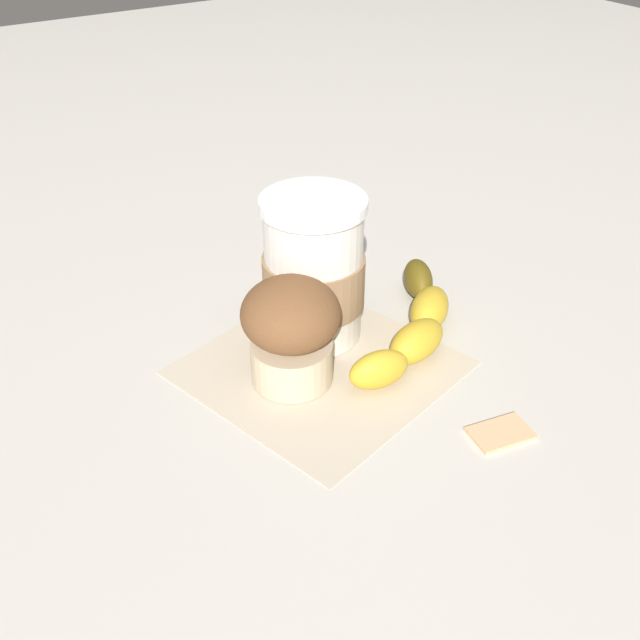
% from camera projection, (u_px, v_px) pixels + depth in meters
% --- Properties ---
extents(ground_plane, '(3.00, 3.00, 0.00)m').
position_uv_depth(ground_plane, '(320.00, 368.00, 0.69)').
color(ground_plane, beige).
extents(paper_napkin, '(0.26, 0.26, 0.00)m').
position_uv_depth(paper_napkin, '(320.00, 367.00, 0.69)').
color(paper_napkin, beige).
rests_on(paper_napkin, ground_plane).
extents(coffee_cup, '(0.10, 0.10, 0.14)m').
position_uv_depth(coffee_cup, '(314.00, 272.00, 0.69)').
color(coffee_cup, silver).
rests_on(coffee_cup, paper_napkin).
extents(muffin, '(0.09, 0.09, 0.10)m').
position_uv_depth(muffin, '(289.00, 327.00, 0.64)').
color(muffin, beige).
rests_on(muffin, paper_napkin).
extents(banana, '(0.15, 0.18, 0.04)m').
position_uv_depth(banana, '(414.00, 323.00, 0.71)').
color(banana, gold).
rests_on(banana, paper_napkin).
extents(sugar_packet, '(0.04, 0.05, 0.01)m').
position_uv_depth(sugar_packet, '(501.00, 431.00, 0.61)').
color(sugar_packet, '#E0B27F').
rests_on(sugar_packet, ground_plane).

